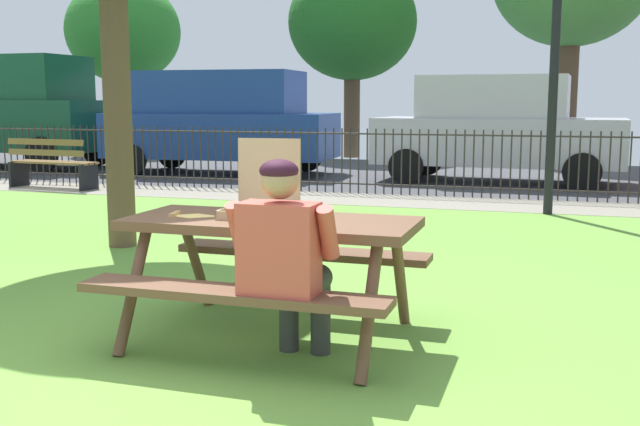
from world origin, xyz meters
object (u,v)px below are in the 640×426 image
(pizza_box_open, at_px, (262,201))
(parked_car_far_left, at_px, (9,109))
(park_bench_left, at_px, (52,164))
(adult_at_table, at_px, (285,255))
(far_tree_midleft, at_px, (352,23))
(far_tree_left, at_px, (123,32))
(pizza_slice_on_table, at_px, (190,215))
(parked_car_left, at_px, (221,120))
(picnic_table_foreground, at_px, (271,246))
(parked_car_center, at_px, (497,128))
(lamp_post_walkway, at_px, (557,16))

(pizza_box_open, bearing_deg, parked_car_far_left, 135.72)
(park_bench_left, xyz_separation_m, parked_car_far_left, (-3.48, 3.22, 0.89))
(adult_at_table, xyz_separation_m, parked_car_far_left, (-10.31, 10.31, 0.65))
(parked_car_far_left, bearing_deg, far_tree_midleft, 38.26)
(park_bench_left, height_order, far_tree_left, far_tree_left)
(pizza_slice_on_table, distance_m, parked_car_left, 10.75)
(far_tree_midleft, bearing_deg, picnic_table_foreground, -77.04)
(parked_car_center, bearing_deg, pizza_box_open, -94.58)
(parked_car_center, bearing_deg, parked_car_left, -179.99)
(pizza_slice_on_table, xyz_separation_m, park_bench_left, (-6.02, 6.63, -0.36))
(pizza_box_open, distance_m, far_tree_midleft, 15.45)
(park_bench_left, xyz_separation_m, parked_car_left, (1.71, 3.22, 0.68))
(parked_car_far_left, bearing_deg, lamp_post_walkway, -18.01)
(adult_at_table, xyz_separation_m, lamp_post_walkway, (1.35, 6.52, 1.91))
(pizza_slice_on_table, height_order, parked_car_center, parked_car_center)
(pizza_slice_on_table, bearing_deg, far_tree_left, 122.82)
(parked_car_left, bearing_deg, pizza_slice_on_table, -66.39)
(pizza_slice_on_table, xyz_separation_m, adult_at_table, (0.81, -0.46, -0.12))
(park_bench_left, relative_size, parked_car_far_left, 0.34)
(parked_car_far_left, height_order, far_tree_midleft, far_tree_midleft)
(adult_at_table, distance_m, park_bench_left, 9.84)
(pizza_slice_on_table, xyz_separation_m, far_tree_midleft, (-2.92, 15.03, 2.71))
(picnic_table_foreground, xyz_separation_m, pizza_slice_on_table, (-0.53, -0.04, 0.18))
(park_bench_left, xyz_separation_m, far_tree_left, (-3.68, 8.40, 3.01))
(picnic_table_foreground, xyz_separation_m, far_tree_left, (-10.22, 14.99, 2.83))
(pizza_box_open, relative_size, lamp_post_walkway, 0.11)
(pizza_slice_on_table, xyz_separation_m, parked_car_far_left, (-9.50, 9.84, 0.53))
(lamp_post_walkway, bearing_deg, pizza_slice_on_table, -109.62)
(parked_car_left, distance_m, far_tree_left, 7.83)
(parked_car_center, distance_m, far_tree_left, 12.30)
(adult_at_table, bearing_deg, park_bench_left, 133.91)
(parked_car_left, bearing_deg, parked_car_far_left, -180.00)
(lamp_post_walkway, bearing_deg, far_tree_left, 142.86)
(picnic_table_foreground, xyz_separation_m, parked_car_far_left, (-10.03, 9.80, 0.71))
(far_tree_left, bearing_deg, picnic_table_foreground, -55.70)
(picnic_table_foreground, distance_m, parked_car_center, 9.84)
(parked_car_far_left, bearing_deg, parked_car_center, 0.01)
(pizza_slice_on_table, distance_m, parked_car_center, 9.92)
(picnic_table_foreground, height_order, adult_at_table, adult_at_table)
(pizza_box_open, height_order, park_bench_left, pizza_box_open)
(parked_car_left, distance_m, parked_car_center, 5.50)
(far_tree_left, height_order, far_tree_midleft, far_tree_midleft)
(park_bench_left, bearing_deg, parked_car_center, 24.06)
(pizza_box_open, xyz_separation_m, adult_at_table, (0.39, -0.64, -0.20))
(adult_at_table, bearing_deg, picnic_table_foreground, 119.00)
(picnic_table_foreground, distance_m, parked_car_left, 10.94)
(picnic_table_foreground, bearing_deg, adult_at_table, -61.00)
(picnic_table_foreground, distance_m, adult_at_table, 0.58)
(far_tree_left, bearing_deg, parked_car_far_left, -87.82)
(pizza_box_open, distance_m, lamp_post_walkway, 6.37)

